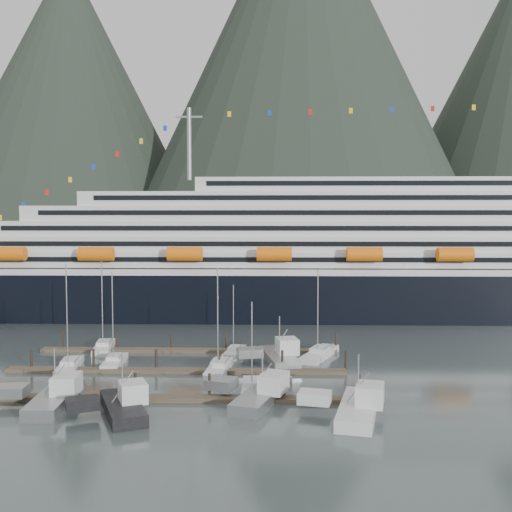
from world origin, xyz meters
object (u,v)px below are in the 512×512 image
Objects in this scene: sailboat_b at (69,367)px; sailboat_f at (235,352)px; trawler_c at (261,393)px; trawler_d at (357,407)px; sailboat_a at (115,362)px; cruise_ship at (367,261)px; sailboat_g at (320,355)px; trawler_a at (54,396)px; sailboat_h at (252,388)px; trawler_e at (278,356)px; sailboat_c at (219,369)px; trawler_b at (122,406)px; sailboat_e at (104,348)px.

sailboat_b is 1.35× the size of sailboat_f.
trawler_d is (10.62, -5.22, 0.04)m from trawler_c.
trawler_c is (27.78, -13.74, 0.47)m from sailboat_b.
sailboat_a is at bearing 70.10° from trawler_c.
cruise_ship is 14.60× the size of sailboat_g.
sailboat_a is at bearing -10.25° from trawler_a.
sailboat_g is 1.21× the size of sailboat_h.
sailboat_h is 14.75m from trawler_d.
sailboat_b is at bearing 87.57° from trawler_e.
trawler_d is at bearing -132.99° from sailboat_c.
cruise_ship is at bearing -24.29° from sailboat_f.
trawler_a reaches higher than trawler_c.
trawler_c is (15.39, 5.43, -0.02)m from trawler_b.
sailboat_b is at bearing 122.93° from sailboat_f.
sailboat_a reaches higher than trawler_b.
trawler_c is (26.38, -26.43, 0.47)m from sailboat_e.
trawler_b is (-9.21, -18.52, 0.49)m from sailboat_c.
trawler_e is at bearing -114.07° from cruise_ship.
cruise_ship is 60.19m from sailboat_c.
sailboat_f is 13.49m from sailboat_g.
sailboat_a is 24.39m from trawler_e.
sailboat_h is at bearing 175.10° from sailboat_g.
sailboat_b is (-50.56, -50.82, -11.60)m from cruise_ship.
trawler_d is (15.25, -28.95, 0.55)m from sailboat_f.
sailboat_c is 23.55m from trawler_a.
sailboat_f is 20.43m from sailboat_h.
cruise_ship is at bearing -46.46° from sailboat_a.
cruise_ship is 13.80× the size of sailboat_e.
sailboat_h is 0.96× the size of trawler_e.
trawler_e is at bearing -55.48° from trawler_a.
sailboat_a is 0.94× the size of sailboat_e.
sailboat_b is 25.20m from sailboat_f.
cruise_ship is 51.45m from trawler_e.
sailboat_f is at bearing -40.75° from trawler_a.
trawler_a is 9.43m from trawler_b.
trawler_b is 0.90× the size of trawler_d.
sailboat_c is at bearing 144.90° from sailboat_g.
trawler_c is (-22.78, -64.56, -11.13)m from cruise_ship.
sailboat_g is 21.28m from sailboat_h.
sailboat_h reaches higher than sailboat_f.
trawler_c is 18.83m from trawler_e.
cruise_ship reaches higher than sailboat_e.
trawler_c is at bearing -88.68° from trawler_a.
cruise_ship is 18.02× the size of sailboat_f.
cruise_ship is 50.55m from sailboat_f.
sailboat_f is at bearing -3.77° from sailboat_c.
sailboat_h is 23.68m from trawler_a.
trawler_e is at bearing -88.53° from sailboat_a.
sailboat_e is at bearing 63.12° from trawler_e.
trawler_d is at bearing -153.10° from sailboat_g.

